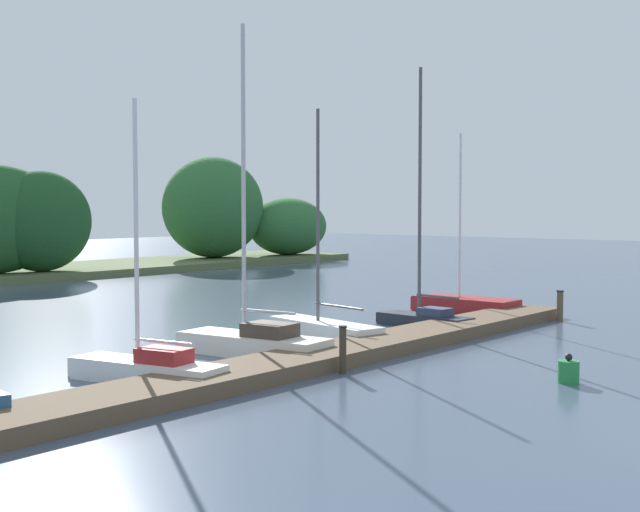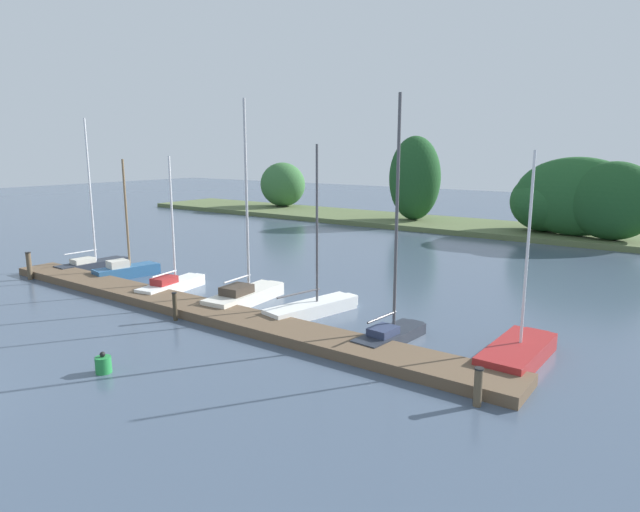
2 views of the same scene
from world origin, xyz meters
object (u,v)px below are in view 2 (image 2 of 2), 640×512
object	(u,v)px
sailboat_5	(391,329)
mooring_piling_1	(175,306)
sailboat_6	(519,351)
channel_buoy_0	(103,364)
mooring_piling_2	(478,387)
sailboat_3	(246,293)
sailboat_4	(315,306)
sailboat_1	(127,269)
mooring_piling_0	(29,266)
sailboat_0	(93,261)
sailboat_2	(173,284)

from	to	relation	value
sailboat_5	mooring_piling_1	xyz separation A→B (m)	(-7.71, -2.72, 0.10)
sailboat_6	channel_buoy_0	distance (m)	12.36
mooring_piling_2	sailboat_6	bearing A→B (deg)	90.50
sailboat_3	mooring_piling_2	distance (m)	11.70
sailboat_4	sailboat_5	bearing A→B (deg)	-91.52
sailboat_4	mooring_piling_1	xyz separation A→B (m)	(-3.81, -3.70, 0.22)
sailboat_1	sailboat_4	xyz separation A→B (m)	(11.38, 0.51, -0.09)
sailboat_3	mooring_piling_0	world-z (taller)	sailboat_3
sailboat_0	sailboat_2	size ratio (longest dim) A/B	1.31
sailboat_3	sailboat_6	size ratio (longest dim) A/B	1.32
sailboat_3	sailboat_2	bearing A→B (deg)	93.17
sailboat_3	mooring_piling_2	xyz separation A→B (m)	(11.19, -3.41, 0.09)
sailboat_6	channel_buoy_0	size ratio (longest dim) A/B	9.91
sailboat_2	sailboat_4	distance (m)	7.35
sailboat_3	sailboat_6	xyz separation A→B (m)	(11.15, 0.24, -0.11)
mooring_piling_1	channel_buoy_0	world-z (taller)	mooring_piling_1
sailboat_2	mooring_piling_1	size ratio (longest dim) A/B	5.55
sailboat_1	channel_buoy_0	size ratio (longest dim) A/B	9.20
sailboat_6	channel_buoy_0	world-z (taller)	sailboat_6
mooring_piling_1	channel_buoy_0	xyz separation A→B (m)	(2.20, -4.40, -0.30)
sailboat_0	sailboat_5	xyz separation A→B (m)	(18.54, -0.60, 0.06)
sailboat_6	sailboat_0	bearing A→B (deg)	92.24
sailboat_0	sailboat_6	distance (m)	22.48
sailboat_5	mooring_piling_0	size ratio (longest dim) A/B	5.89
sailboat_4	sailboat_6	bearing A→B (deg)	-78.34
mooring_piling_0	sailboat_5	bearing A→B (deg)	8.01
sailboat_2	sailboat_4	size ratio (longest dim) A/B	0.93
mooring_piling_0	mooring_piling_1	bearing A→B (deg)	-0.38
mooring_piling_2	sailboat_5	bearing A→B (deg)	144.80
mooring_piling_2	mooring_piling_1	bearing A→B (deg)	179.59
sailboat_6	mooring_piling_2	distance (m)	3.66
sailboat_1	sailboat_4	bearing A→B (deg)	-77.13
sailboat_6	mooring_piling_2	xyz separation A→B (m)	(0.03, -3.65, 0.20)
sailboat_5	mooring_piling_0	world-z (taller)	sailboat_5
channel_buoy_0	mooring_piling_1	bearing A→B (deg)	116.54
sailboat_6	mooring_piling_0	size ratio (longest dim) A/B	4.62
sailboat_5	channel_buoy_0	world-z (taller)	sailboat_5
sailboat_0	sailboat_3	distance (m)	11.32
sailboat_2	sailboat_4	xyz separation A→B (m)	(7.28, 0.98, -0.03)
mooring_piling_1	sailboat_2	bearing A→B (deg)	141.88
sailboat_5	mooring_piling_1	bearing A→B (deg)	114.51
sailboat_6	channel_buoy_0	bearing A→B (deg)	131.73
sailboat_0	mooring_piling_0	bearing A→B (deg)	177.00
sailboat_1	sailboat_5	world-z (taller)	sailboat_5
mooring_piling_1	mooring_piling_0	bearing A→B (deg)	179.62
sailboat_0	mooring_piling_2	world-z (taller)	sailboat_0
sailboat_1	sailboat_2	bearing A→B (deg)	-86.26
channel_buoy_0	sailboat_1	bearing A→B (deg)	142.14
sailboat_3	mooring_piling_1	bearing A→B (deg)	165.95
sailboat_5	sailboat_2	bearing A→B (deg)	95.07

